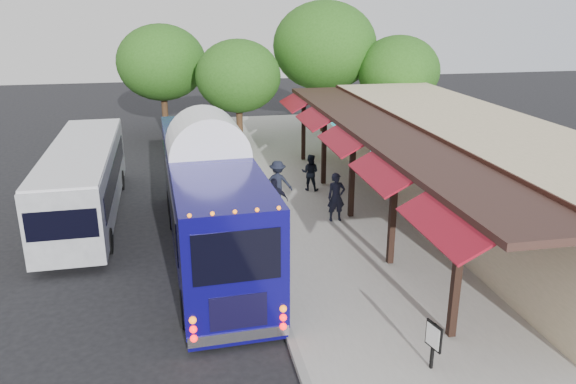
{
  "coord_description": "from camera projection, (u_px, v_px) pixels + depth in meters",
  "views": [
    {
      "loc": [
        -2.25,
        -14.57,
        7.74
      ],
      "look_at": [
        1.14,
        2.58,
        1.8
      ],
      "focal_mm": 35.0,
      "sensor_mm": 36.0,
      "label": 1
    }
  ],
  "objects": [
    {
      "name": "ped_d",
      "position": [
        278.0,
        183.0,
        21.93
      ],
      "size": [
        1.28,
        0.96,
        1.76
      ],
      "primitive_type": "imported",
      "rotation": [
        0.0,
        0.0,
        2.85
      ],
      "color": "black",
      "rests_on": "sidewalk"
    },
    {
      "name": "tree_right",
      "position": [
        398.0,
        71.0,
        32.06
      ],
      "size": [
        4.68,
        4.68,
        5.99
      ],
      "color": "#382314",
      "rests_on": "ground"
    },
    {
      "name": "sidewalk",
      "position": [
        381.0,
        217.0,
        21.05
      ],
      "size": [
        10.0,
        40.0,
        0.15
      ],
      "primitive_type": "cube",
      "color": "#9E9B93",
      "rests_on": "ground"
    },
    {
      "name": "tree_mid",
      "position": [
        325.0,
        46.0,
        33.18
      ],
      "size": [
        6.15,
        6.15,
        7.87
      ],
      "color": "#382314",
      "rests_on": "ground"
    },
    {
      "name": "ped_b",
      "position": [
        310.0,
        172.0,
        23.61
      ],
      "size": [
        0.93,
        0.84,
        1.55
      ],
      "primitive_type": "imported",
      "rotation": [
        0.0,
        0.0,
        2.72
      ],
      "color": "black",
      "rests_on": "sidewalk"
    },
    {
      "name": "tree_far",
      "position": [
        162.0,
        63.0,
        32.48
      ],
      "size": [
        5.15,
        5.15,
        6.59
      ],
      "color": "#382314",
      "rests_on": "ground"
    },
    {
      "name": "coach_bus",
      "position": [
        209.0,
        195.0,
        17.7
      ],
      "size": [
        2.95,
        11.57,
        3.67
      ],
      "rotation": [
        0.0,
        0.0,
        0.05
      ],
      "color": "#0C085D",
      "rests_on": "ground"
    },
    {
      "name": "station_shelter",
      "position": [
        469.0,
        167.0,
        21.1
      ],
      "size": [
        8.15,
        20.0,
        3.6
      ],
      "color": "tan",
      "rests_on": "ground"
    },
    {
      "name": "ped_a",
      "position": [
        336.0,
        197.0,
        20.26
      ],
      "size": [
        0.66,
        0.44,
        1.79
      ],
      "primitive_type": "imported",
      "rotation": [
        0.0,
        0.0,
        0.02
      ],
      "color": "black",
      "rests_on": "sidewalk"
    },
    {
      "name": "ground",
      "position": [
        267.0,
        280.0,
        16.44
      ],
      "size": [
        90.0,
        90.0,
        0.0
      ],
      "primitive_type": "plane",
      "color": "black",
      "rests_on": "ground"
    },
    {
      "name": "tree_left",
      "position": [
        238.0,
        76.0,
        30.25
      ],
      "size": [
        4.61,
        4.61,
        5.9
      ],
      "color": "#382314",
      "rests_on": "ground"
    },
    {
      "name": "curb",
      "position": [
        251.0,
        227.0,
        20.14
      ],
      "size": [
        0.2,
        40.0,
        0.16
      ],
      "primitive_type": "cube",
      "color": "gray",
      "rests_on": "ground"
    },
    {
      "name": "city_bus",
      "position": [
        84.0,
        178.0,
        20.8
      ],
      "size": [
        2.46,
        10.29,
        2.75
      ],
      "rotation": [
        0.0,
        0.0,
        0.02
      ],
      "color": "gray",
      "rests_on": "ground"
    },
    {
      "name": "ped_c",
      "position": [
        275.0,
        201.0,
        20.06
      ],
      "size": [
        1.0,
        0.44,
        1.68
      ],
      "primitive_type": "imported",
      "rotation": [
        0.0,
        0.0,
        3.11
      ],
      "color": "black",
      "rests_on": "sidewalk"
    },
    {
      "name": "sign_board",
      "position": [
        433.0,
        338.0,
        12.02
      ],
      "size": [
        0.17,
        0.5,
        1.11
      ],
      "rotation": [
        0.0,
        0.0,
        0.24
      ],
      "color": "black",
      "rests_on": "sidewalk"
    }
  ]
}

